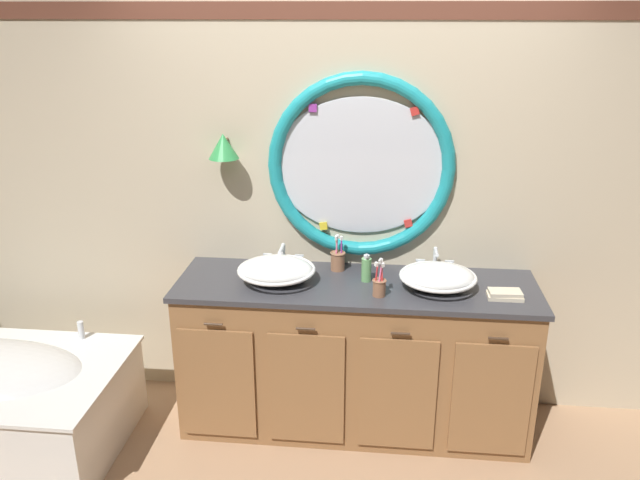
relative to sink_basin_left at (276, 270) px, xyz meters
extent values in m
plane|color=tan|center=(0.33, -0.23, -0.97)|extent=(14.00, 14.00, 0.00)
cube|color=beige|center=(0.33, 0.36, 0.33)|extent=(6.40, 0.08, 2.60)
cube|color=brown|center=(0.33, 0.31, 1.35)|extent=(6.27, 0.01, 0.09)
ellipsoid|color=silver|center=(0.44, 0.30, 0.52)|extent=(0.98, 0.02, 0.78)
torus|color=teal|center=(0.44, 0.30, 0.52)|extent=(1.05, 0.08, 1.05)
cube|color=yellow|center=(0.93, 0.29, 0.51)|extent=(0.05, 0.01, 0.05)
cube|color=red|center=(0.72, 0.29, 0.84)|extent=(0.06, 0.01, 0.06)
cube|color=purple|center=(0.17, 0.29, 0.85)|extent=(0.04, 0.01, 0.04)
cube|color=red|center=(-0.05, 0.29, 0.55)|extent=(0.05, 0.01, 0.05)
cube|color=yellow|center=(0.23, 0.29, 0.17)|extent=(0.05, 0.01, 0.05)
cube|color=red|center=(0.72, 0.29, 0.20)|extent=(0.05, 0.01, 0.05)
cylinder|color=#4C3823|center=(-0.32, 0.27, 0.66)|extent=(0.02, 0.09, 0.02)
cone|color=green|center=(-0.32, 0.22, 0.64)|extent=(0.17, 0.17, 0.14)
cube|color=olive|center=(0.44, 0.03, -0.54)|extent=(1.96, 0.57, 0.87)
cube|color=#38383D|center=(0.44, 0.03, -0.09)|extent=(1.99, 0.61, 0.03)
cube|color=#38383D|center=(0.44, 0.31, -0.16)|extent=(1.96, 0.02, 0.11)
cube|color=olive|center=(-0.29, -0.27, -0.58)|extent=(0.41, 0.02, 0.66)
cylinder|color=#422D1E|center=(-0.29, -0.28, -0.21)|extent=(0.10, 0.01, 0.01)
cube|color=olive|center=(0.20, -0.27, -0.58)|extent=(0.41, 0.02, 0.66)
cylinder|color=#422D1E|center=(0.20, -0.28, -0.21)|extent=(0.10, 0.01, 0.01)
cube|color=olive|center=(0.68, -0.27, -0.58)|extent=(0.41, 0.02, 0.66)
cylinder|color=#422D1E|center=(0.68, -0.28, -0.21)|extent=(0.10, 0.01, 0.01)
cube|color=olive|center=(1.17, -0.27, -0.58)|extent=(0.41, 0.02, 0.66)
cylinder|color=#422D1E|center=(1.17, -0.28, -0.21)|extent=(0.10, 0.01, 0.01)
cylinder|color=silver|center=(-1.18, -0.02, -0.43)|extent=(0.04, 0.04, 0.11)
ellipsoid|color=white|center=(0.00, 0.00, 0.00)|extent=(0.41, 0.31, 0.14)
torus|color=white|center=(0.00, 0.00, 0.00)|extent=(0.43, 0.43, 0.02)
cylinder|color=silver|center=(0.00, 0.00, 0.00)|extent=(0.03, 0.03, 0.01)
ellipsoid|color=white|center=(0.88, 0.00, 0.00)|extent=(0.40, 0.31, 0.14)
torus|color=white|center=(0.88, 0.00, 0.00)|extent=(0.42, 0.42, 0.02)
cylinder|color=silver|center=(0.88, 0.00, 0.00)|extent=(0.03, 0.03, 0.01)
cylinder|color=silver|center=(0.00, 0.24, -0.06)|extent=(0.05, 0.05, 0.02)
cylinder|color=silver|center=(0.00, 0.24, 0.00)|extent=(0.02, 0.02, 0.11)
sphere|color=silver|center=(0.00, 0.24, 0.06)|extent=(0.03, 0.03, 0.03)
cylinder|color=silver|center=(0.00, 0.18, 0.06)|extent=(0.02, 0.13, 0.02)
cylinder|color=silver|center=(-0.09, 0.24, -0.04)|extent=(0.04, 0.04, 0.06)
cylinder|color=silver|center=(0.09, 0.24, -0.04)|extent=(0.04, 0.04, 0.06)
cube|color=silver|center=(-0.09, 0.24, -0.01)|extent=(0.05, 0.01, 0.01)
cube|color=silver|center=(0.09, 0.24, -0.01)|extent=(0.05, 0.01, 0.01)
cylinder|color=silver|center=(0.88, 0.24, -0.06)|extent=(0.05, 0.05, 0.02)
cylinder|color=silver|center=(0.88, 0.24, 0.01)|extent=(0.02, 0.02, 0.12)
sphere|color=silver|center=(0.88, 0.24, 0.07)|extent=(0.03, 0.03, 0.03)
cylinder|color=silver|center=(0.88, 0.19, 0.07)|extent=(0.02, 0.10, 0.02)
cylinder|color=silver|center=(0.80, 0.24, -0.04)|extent=(0.04, 0.04, 0.06)
cylinder|color=silver|center=(0.96, 0.24, -0.04)|extent=(0.04, 0.04, 0.06)
cube|color=silver|center=(0.80, 0.24, -0.01)|extent=(0.05, 0.01, 0.01)
cube|color=silver|center=(0.96, 0.24, -0.01)|extent=(0.05, 0.01, 0.01)
cylinder|color=#996647|center=(0.32, 0.21, -0.02)|extent=(0.08, 0.08, 0.10)
torus|color=#996647|center=(0.32, 0.21, 0.03)|extent=(0.09, 0.09, 0.01)
cylinder|color=purple|center=(0.34, 0.21, 0.03)|extent=(0.01, 0.01, 0.17)
cube|color=white|center=(0.34, 0.21, 0.12)|extent=(0.02, 0.02, 0.02)
cylinder|color=orange|center=(0.32, 0.22, 0.03)|extent=(0.02, 0.01, 0.18)
cube|color=white|center=(0.32, 0.22, 0.13)|extent=(0.02, 0.02, 0.02)
cylinder|color=pink|center=(0.31, 0.20, 0.03)|extent=(0.02, 0.03, 0.18)
cube|color=white|center=(0.31, 0.20, 0.13)|extent=(0.02, 0.02, 0.02)
cylinder|color=#996647|center=(0.57, -0.12, -0.03)|extent=(0.07, 0.07, 0.09)
torus|color=#996647|center=(0.57, -0.12, 0.02)|extent=(0.08, 0.08, 0.01)
cylinder|color=#E0383D|center=(0.58, -0.12, 0.02)|extent=(0.02, 0.03, 0.15)
cube|color=white|center=(0.58, -0.12, 0.10)|extent=(0.02, 0.02, 0.03)
cylinder|color=#E0383D|center=(0.57, -0.10, 0.03)|extent=(0.01, 0.01, 0.17)
cube|color=white|center=(0.57, -0.10, 0.12)|extent=(0.02, 0.02, 0.02)
cylinder|color=#E0383D|center=(0.55, -0.12, 0.02)|extent=(0.02, 0.02, 0.16)
cube|color=white|center=(0.55, -0.12, 0.11)|extent=(0.02, 0.02, 0.02)
cylinder|color=pink|center=(0.57, -0.13, 0.03)|extent=(0.03, 0.04, 0.17)
cube|color=white|center=(0.57, -0.13, 0.13)|extent=(0.02, 0.02, 0.03)
cylinder|color=#6BAD66|center=(0.49, 0.07, 0.00)|extent=(0.06, 0.06, 0.13)
cylinder|color=silver|center=(0.49, 0.07, 0.07)|extent=(0.03, 0.03, 0.02)
cylinder|color=silver|center=(0.49, 0.05, 0.09)|extent=(0.01, 0.04, 0.01)
cube|color=beige|center=(1.22, -0.08, -0.06)|extent=(0.18, 0.10, 0.02)
cube|color=beige|center=(1.22, -0.08, -0.04)|extent=(0.17, 0.10, 0.02)
camera|label=1|loc=(0.57, -3.17, 1.36)|focal=35.46mm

